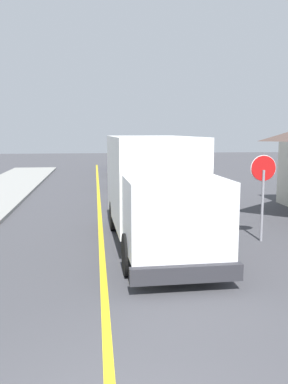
% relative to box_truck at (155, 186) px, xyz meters
% --- Properties ---
extents(centre_line_yellow, '(0.16, 56.00, 0.01)m').
position_rel_box_truck_xyz_m(centre_line_yellow, '(-1.59, 1.61, -1.76)').
color(centre_line_yellow, gold).
rests_on(centre_line_yellow, ground).
extents(box_truck, '(2.61, 7.25, 3.20)m').
position_rel_box_truck_xyz_m(box_truck, '(0.00, 0.00, 0.00)').
color(box_truck, silver).
rests_on(box_truck, ground).
extents(parked_car_near, '(1.82, 4.41, 1.67)m').
position_rel_box_truck_xyz_m(parked_car_near, '(0.16, 6.29, -0.97)').
color(parked_car_near, silver).
rests_on(parked_car_near, ground).
extents(parked_car_mid, '(1.93, 4.45, 1.67)m').
position_rel_box_truck_xyz_m(parked_car_mid, '(0.72, 12.52, -0.97)').
color(parked_car_mid, black).
rests_on(parked_car_mid, ground).
extents(parked_car_far, '(1.98, 4.47, 1.67)m').
position_rel_box_truck_xyz_m(parked_car_far, '(0.50, 19.70, -0.97)').
color(parked_car_far, '#4C564C').
rests_on(parked_car_far, ground).
extents(parked_car_furthest, '(1.95, 4.46, 1.67)m').
position_rel_box_truck_xyz_m(parked_car_furthest, '(0.71, 25.51, -0.97)').
color(parked_car_furthest, '#2D4793').
rests_on(parked_car_furthest, ground).
extents(stop_sign, '(0.80, 0.10, 2.65)m').
position_rel_box_truck_xyz_m(stop_sign, '(3.31, -0.00, 0.09)').
color(stop_sign, gray).
rests_on(stop_sign, ground).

